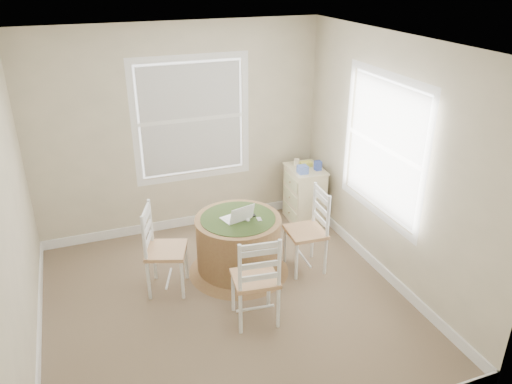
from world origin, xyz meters
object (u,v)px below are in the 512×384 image
chair_right (306,231)px  corner_chest (304,195)px  chair_left (166,250)px  round_table (238,242)px  chair_near (255,278)px  laptop (237,217)px

chair_right → corner_chest: (0.49, 1.05, -0.09)m
chair_left → corner_chest: chair_left is taller
chair_left → round_table: bearing=-66.9°
round_table → chair_near: size_ratio=1.19×
chair_left → corner_chest: (2.02, 0.89, -0.09)m
corner_chest → round_table: bearing=-142.8°
round_table → laptop: 0.33m
chair_near → chair_right: size_ratio=1.00×
round_table → chair_near: bearing=-90.8°
round_table → laptop: size_ratio=3.22×
chair_left → corner_chest: bearing=-46.7°
round_table → chair_right: chair_right is taller
chair_right → laptop: (-0.73, 0.18, 0.23)m
chair_left → laptop: chair_left is taller
chair_near → chair_right: 1.05m
chair_left → chair_near: same height
chair_right → laptop: bearing=-100.9°
chair_right → corner_chest: chair_right is taller
round_table → chair_near: 0.86m
laptop → corner_chest: bearing=-159.8°
chair_near → laptop: bearing=-90.5°
corner_chest → chair_near: bearing=-125.9°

